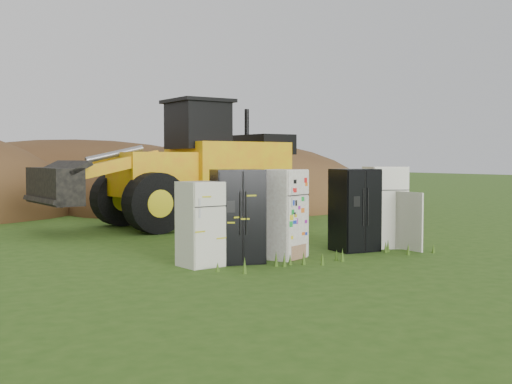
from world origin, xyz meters
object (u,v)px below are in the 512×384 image
Objects in this scene: fridge_leftmost at (200,224)px; fridge_open_door at (385,207)px; fridge_black_side at (237,216)px; fridge_black_right at (355,210)px; fridge_sticker at (282,214)px; wheel_loader at (170,163)px.

fridge_open_door is (4.66, 0.05, 0.12)m from fridge_leftmost.
fridge_leftmost is 0.88× the size of fridge_black_side.
fridge_black_side is 2.91m from fridge_black_right.
fridge_black_side is 1.01× the size of fridge_sticker.
wheel_loader reaches higher than fridge_open_door.
fridge_leftmost is 0.87× the size of fridge_open_door.
fridge_black_right is at bearing -22.28° from fridge_sticker.
fridge_black_side is (0.79, -0.01, 0.11)m from fridge_leftmost.
fridge_black_side reaches higher than fridge_sticker.
fridge_black_side is 1.01× the size of fridge_black_right.
fridge_sticker is 0.23× the size of wheel_loader.
fridge_sticker is at bearing -173.49° from fridge_black_right.
fridge_sticker is 1.89m from fridge_black_right.
fridge_open_door is at bearing 10.96° from fridge_black_right.
fridge_leftmost is at bearing -164.95° from fridge_black_side.
fridge_open_door is at bearing 16.80° from fridge_black_side.
fridge_black_side is at bearing -5.80° from fridge_leftmost.
fridge_leftmost is at bearing -156.95° from fridge_open_door.
wheel_loader reaches higher than fridge_sticker.
fridge_black_right is at bearing -80.24° from wheel_loader.
fridge_black_side is at bearing -105.61° from wheel_loader.
fridge_black_side is 0.23× the size of wheel_loader.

